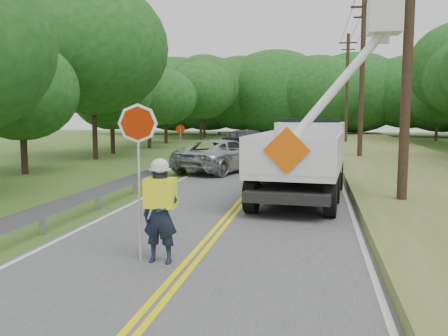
# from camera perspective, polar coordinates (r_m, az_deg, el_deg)

# --- Properties ---
(ground) EXTENTS (140.00, 140.00, 0.00)m
(ground) POSITION_cam_1_polar(r_m,az_deg,el_deg) (7.36, -9.33, -17.15)
(ground) COLOR #3B501C
(ground) RESTS_ON ground
(road) EXTENTS (7.20, 96.00, 0.03)m
(road) POSITION_cam_1_polar(r_m,az_deg,el_deg) (20.66, 4.22, -1.59)
(road) COLOR #49494B
(road) RESTS_ON ground
(guardrail) EXTENTS (0.18, 48.00, 0.77)m
(guardrail) POSITION_cam_1_polar(r_m,az_deg,el_deg) (22.29, -5.80, 0.40)
(guardrail) COLOR #97999E
(guardrail) RESTS_ON ground
(utility_poles) EXTENTS (1.60, 43.30, 10.00)m
(utility_poles) POSITION_cam_1_polar(r_m,az_deg,el_deg) (23.58, 17.67, 11.95)
(utility_poles) COLOR black
(utility_poles) RESTS_ON ground
(tall_grass_verge) EXTENTS (7.00, 96.00, 0.30)m
(tall_grass_verge) POSITION_cam_1_polar(r_m,az_deg,el_deg) (21.03, 23.82, -1.61)
(tall_grass_verge) COLOR #57692A
(tall_grass_verge) RESTS_ON ground
(treeline_left) EXTENTS (9.99, 53.34, 11.07)m
(treeline_left) POSITION_cam_1_polar(r_m,az_deg,el_deg) (36.08, -10.80, 10.67)
(treeline_left) COLOR #332319
(treeline_left) RESTS_ON ground
(treeline_horizon) EXTENTS (56.17, 14.54, 11.19)m
(treeline_horizon) POSITION_cam_1_polar(r_m,az_deg,el_deg) (62.60, 10.28, 8.85)
(treeline_horizon) COLOR #144815
(treeline_horizon) RESTS_ON ground
(flagger) EXTENTS (1.16, 0.46, 3.11)m
(flagger) POSITION_cam_1_polar(r_m,az_deg,el_deg) (9.42, -7.65, -4.64)
(flagger) COLOR #191E33
(flagger) RESTS_ON road
(bucket_truck) EXTENTS (4.48, 7.95, 7.44)m
(bucket_truck) POSITION_cam_1_polar(r_m,az_deg,el_deg) (17.54, 10.21, 2.30)
(bucket_truck) COLOR black
(bucket_truck) RESTS_ON road
(suv_silver) EXTENTS (4.58, 6.41, 1.62)m
(suv_silver) POSITION_cam_1_polar(r_m,az_deg,el_deg) (24.00, -0.13, 1.55)
(suv_silver) COLOR #A4A6AB
(suv_silver) RESTS_ON road
(suv_darkgrey) EXTENTS (3.72, 6.36, 1.73)m
(suv_darkgrey) POSITION_cam_1_polar(r_m,az_deg,el_deg) (34.08, 2.90, 3.13)
(suv_darkgrey) COLOR #35393D
(suv_darkgrey) RESTS_ON road
(stop_sign_permanent) EXTENTS (0.49, 0.12, 2.33)m
(stop_sign_permanent) POSITION_cam_1_polar(r_m,az_deg,el_deg) (25.55, -5.21, 3.38)
(stop_sign_permanent) COLOR #97999E
(stop_sign_permanent) RESTS_ON ground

